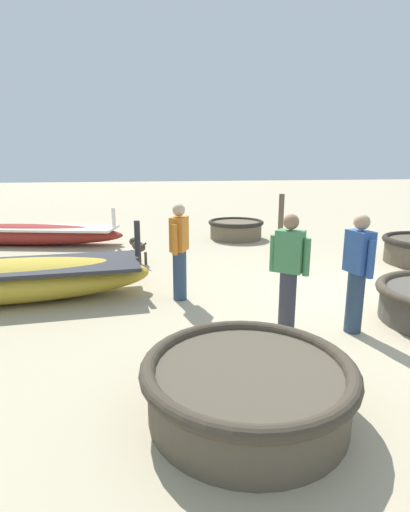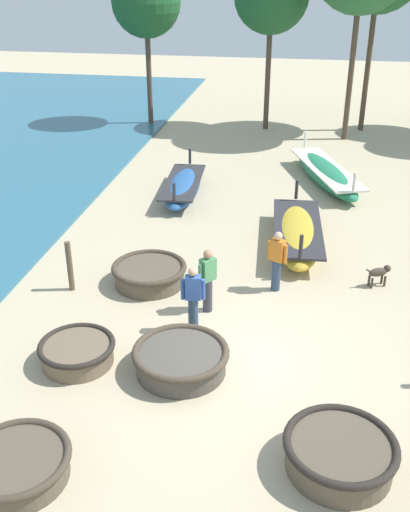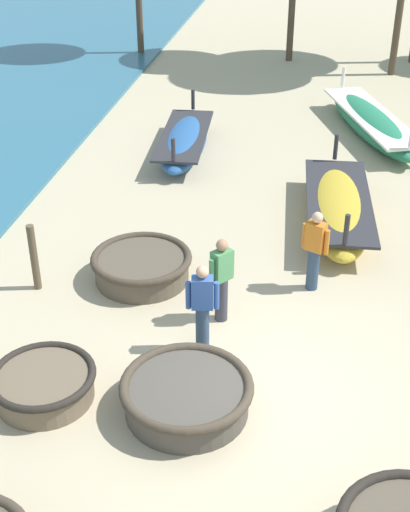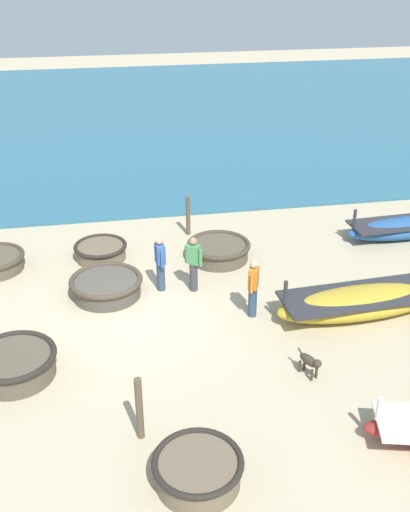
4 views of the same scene
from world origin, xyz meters
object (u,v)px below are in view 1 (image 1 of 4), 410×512
mooring_post_mid_beach (281,220)px  coracle_center (236,229)px  coracle_front_left (248,385)px  fisherman_crouching (179,250)px  fisherman_hauling (289,271)px  fisherman_standing_right (357,271)px  long_boat_green_hull (12,279)px  long_boat_ochre_hull (18,234)px  dog (138,247)px

mooring_post_mid_beach → coracle_center: bearing=35.1°
coracle_front_left → fisherman_crouching: size_ratio=1.20×
fisherman_hauling → coracle_front_left: bearing=148.6°
fisherman_standing_right → long_boat_green_hull: bearing=66.4°
coracle_center → fisherman_hauling: fisherman_hauling is taller
coracle_front_left → long_boat_green_hull: bearing=39.1°
fisherman_crouching → mooring_post_mid_beach: 4.83m
long_boat_ochre_hull → coracle_center: bearing=-92.2°
mooring_post_mid_beach → long_boat_ochre_hull: bearing=77.8°
coracle_front_left → long_boat_ochre_hull: bearing=25.9°
coracle_center → dog: 3.75m
long_boat_ochre_hull → fisherman_crouching: bearing=-143.7°
fisherman_hauling → dog: 4.47m
long_boat_green_hull → fisherman_crouching: fisherman_crouching is taller
coracle_center → long_boat_green_hull: (-4.54, 4.89, 0.06)m
coracle_center → long_boat_ochre_hull: bearing=87.8°
coracle_front_left → dog: 5.75m
long_boat_ochre_hull → long_boat_green_hull: size_ratio=1.31×
coracle_center → long_boat_ochre_hull: size_ratio=0.27×
fisherman_hauling → dog: fisherman_hauling is taller
fisherman_standing_right → fisherman_hauling: bearing=78.7°
fisherman_hauling → coracle_center: bearing=-8.5°
coracle_front_left → long_boat_green_hull: (3.58, 2.91, 0.07)m
dog → fisherman_hauling: bearing=-154.9°
coracle_front_left → fisherman_hauling: fisherman_hauling is taller
coracle_front_left → fisherman_hauling: bearing=-31.4°
fisherman_crouching → fisherman_standing_right: size_ratio=1.00×
coracle_center → mooring_post_mid_beach: bearing=-144.9°
long_boat_ochre_hull → coracle_front_left: bearing=-154.1°
coracle_front_left → fisherman_standing_right: bearing=-51.6°
coracle_center → coracle_front_left: 8.36m
long_boat_ochre_hull → fisherman_hauling: size_ratio=3.74×
long_boat_ochre_hull → fisherman_hauling: (-6.69, -5.06, 0.54)m
fisherman_standing_right → mooring_post_mid_beach: size_ratio=1.13×
fisherman_standing_right → coracle_front_left: bearing=128.4°
coracle_front_left → dog: (5.69, 0.87, 0.08)m
coracle_center → mooring_post_mid_beach: mooring_post_mid_beach is taller
coracle_front_left → dog: dog is taller
coracle_center → long_boat_green_hull: bearing=132.9°
coracle_front_left → fisherman_standing_right: 2.45m
fisherman_hauling → mooring_post_mid_beach: fisherman_hauling is taller
coracle_center → mooring_post_mid_beach: 1.59m
coracle_center → mooring_post_mid_beach: size_ratio=1.16×
coracle_front_left → long_boat_ochre_hull: (8.35, 4.05, 0.01)m
long_boat_ochre_hull → fisherman_crouching: 6.47m
dog → mooring_post_mid_beach: 3.93m
fisherman_standing_right → dog: (4.20, 2.75, -0.46)m
coracle_front_left → fisherman_hauling: (1.66, -1.01, 0.55)m
long_boat_ochre_hull → dog: long_boat_ochre_hull is taller
coracle_center → long_boat_green_hull: size_ratio=0.36×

